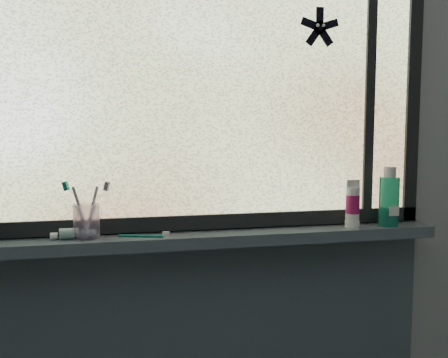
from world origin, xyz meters
TOP-DOWN VIEW (x-y plane):
  - wall_back at (0.00, 1.30)m, footprint 3.00×0.01m
  - windowsill at (0.00, 1.23)m, footprint 1.62×0.14m
  - window_pane at (0.00, 1.28)m, footprint 1.50×0.01m
  - frame_bottom at (0.00, 1.28)m, footprint 1.60×0.03m
  - frame_right at (0.78, 1.28)m, footprint 0.05×0.03m
  - frame_mullion at (0.60, 1.28)m, footprint 0.03×0.03m
  - starfish_sticker at (0.40, 1.27)m, footprint 0.15×0.02m
  - toothpaste_tube at (-0.43, 1.23)m, footprint 0.20×0.05m
  - toothbrush_cup at (-0.40, 1.24)m, footprint 0.10×0.10m
  - toothbrush_lying at (-0.23, 1.21)m, footprint 0.18×0.07m
  - mouthwash_bottle at (0.65, 1.21)m, footprint 0.09×0.09m
  - cream_tube at (0.51, 1.22)m, footprint 0.06×0.06m

SIDE VIEW (x-z plane):
  - windowsill at x=0.00m, z-range 0.98..1.02m
  - toothbrush_lying at x=-0.23m, z-range 1.02..1.03m
  - toothpaste_tube at x=-0.43m, z-range 1.02..1.06m
  - frame_bottom at x=0.00m, z-range 1.02..1.07m
  - toothbrush_cup at x=-0.40m, z-range 1.02..1.13m
  - cream_tube at x=0.51m, z-range 1.05..1.17m
  - mouthwash_bottle at x=0.65m, z-range 1.04..1.22m
  - wall_back at x=0.00m, z-range 0.00..2.50m
  - frame_right at x=0.78m, z-range 0.98..2.08m
  - window_pane at x=0.00m, z-range 1.03..2.03m
  - frame_mullion at x=0.60m, z-range 1.03..2.03m
  - starfish_sticker at x=0.40m, z-range 1.65..1.79m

